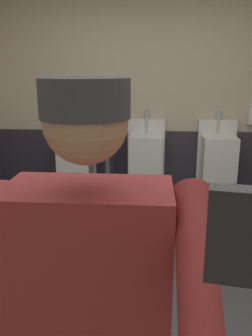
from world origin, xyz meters
TOP-DOWN VIEW (x-y plane):
  - wall_back at (0.00, 2.01)m, footprint 4.13×0.12m
  - wainscot_band_back at (0.00, 1.93)m, footprint 3.53×0.03m
  - urinal_left at (-0.76, 1.79)m, footprint 0.40×0.34m
  - urinal_middle at (-0.01, 1.79)m, footprint 0.40×0.34m
  - urinal_right at (0.74, 1.79)m, footprint 0.40×0.34m
  - privacy_divider_panel at (-0.38, 1.72)m, footprint 0.04×0.40m
  - person at (-0.11, -1.00)m, footprint 0.66×0.60m
  - cell_phone at (0.14, -1.51)m, footprint 0.06×0.04m

SIDE VIEW (x-z plane):
  - wainscot_band_back at x=0.00m, z-range 0.00..1.02m
  - urinal_left at x=-0.76m, z-range 0.16..1.40m
  - urinal_middle at x=-0.01m, z-range 0.16..1.40m
  - urinal_right at x=0.74m, z-range 0.16..1.40m
  - privacy_divider_panel at x=-0.38m, z-range 0.50..1.40m
  - person at x=-0.11m, z-range 0.14..1.78m
  - wall_back at x=0.00m, z-range 0.00..2.75m
  - cell_phone at x=0.14m, z-range 1.43..1.55m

